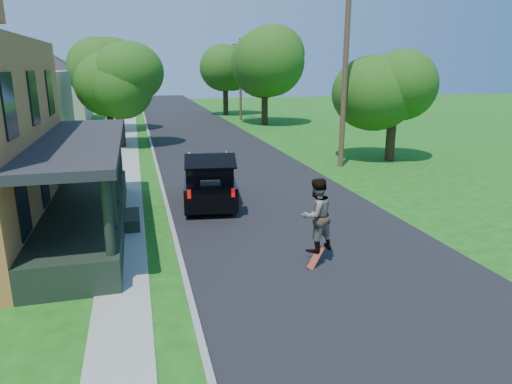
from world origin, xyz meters
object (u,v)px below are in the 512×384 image
object	(u,v)px
black_suv	(209,181)
skateboarder	(316,215)
utility_pole_near	(345,68)
tree_right_near	(394,81)

from	to	relation	value
black_suv	skateboarder	distance (m)	6.96
black_suv	utility_pole_near	xyz separation A→B (m)	(8.08, 5.00, 4.34)
utility_pole_near	skateboarder	bearing A→B (deg)	-102.39
black_suv	tree_right_near	bearing A→B (deg)	34.10
black_suv	skateboarder	xyz separation A→B (m)	(1.88, -6.68, 0.53)
tree_right_near	utility_pole_near	xyz separation A→B (m)	(-3.42, -0.80, 0.72)
skateboarder	utility_pole_near	size ratio (longest dim) A/B	0.20
skateboarder	tree_right_near	bearing A→B (deg)	-147.12
tree_right_near	skateboarder	bearing A→B (deg)	-127.62
utility_pole_near	tree_right_near	bearing A→B (deg)	28.76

